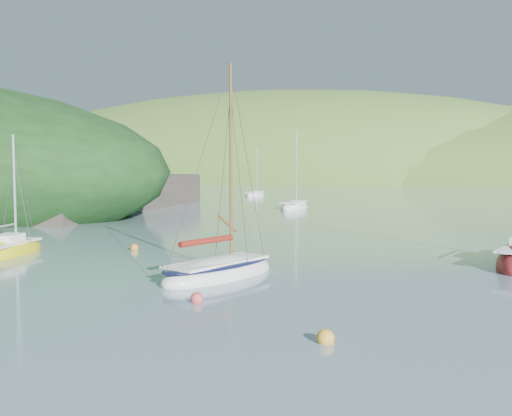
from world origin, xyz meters
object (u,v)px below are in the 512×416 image
at_px(distant_sloop_a, 294,207).
at_px(distant_sloop_c, 255,195).
at_px(daysailer_white, 219,272).
at_px(sailboat_yellow, 10,251).

xyz_separation_m(distant_sloop_a, distant_sloop_c, (-13.63, 22.93, -0.01)).
xyz_separation_m(daysailer_white, distant_sloop_c, (-22.30, 59.84, -0.06)).
relative_size(daysailer_white, distant_sloop_c, 1.15).
height_order(sailboat_yellow, distant_sloop_c, distant_sloop_c).
height_order(daysailer_white, distant_sloop_a, daysailer_white).
bearing_deg(sailboat_yellow, distant_sloop_c, 86.22).
distance_m(daysailer_white, distant_sloop_c, 63.86).
height_order(distant_sloop_a, distant_sloop_c, distant_sloop_a).
distance_m(sailboat_yellow, distant_sloop_c, 59.20).
bearing_deg(distant_sloop_c, distant_sloop_a, -59.34).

